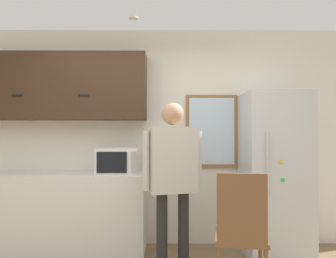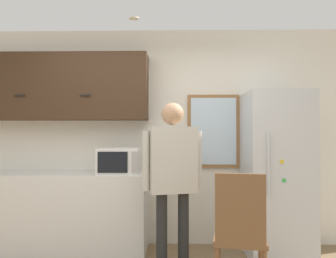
# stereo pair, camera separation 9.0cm
# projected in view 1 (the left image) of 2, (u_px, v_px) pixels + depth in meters

# --- Properties ---
(back_wall) EXTENTS (6.00, 0.06, 2.70)m
(back_wall) POSITION_uv_depth(u_px,v_px,m) (146.00, 136.00, 4.16)
(back_wall) COLOR silver
(back_wall) RESTS_ON ground_plane
(counter) EXTENTS (2.22, 0.60, 0.92)m
(counter) POSITION_uv_depth(u_px,v_px,m) (50.00, 213.00, 3.81)
(counter) COLOR silver
(counter) RESTS_ON ground_plane
(upper_cabinets) EXTENTS (2.22, 0.33, 0.81)m
(upper_cabinets) POSITION_uv_depth(u_px,v_px,m) (55.00, 87.00, 3.98)
(upper_cabinets) COLOR #3D2819
(microwave) EXTENTS (0.47, 0.39, 0.30)m
(microwave) POSITION_uv_depth(u_px,v_px,m) (118.00, 161.00, 3.75)
(microwave) COLOR white
(microwave) RESTS_ON counter
(person) EXTENTS (0.60, 0.33, 1.70)m
(person) POSITION_uv_depth(u_px,v_px,m) (173.00, 168.00, 3.28)
(person) COLOR black
(person) RESTS_ON ground_plane
(refrigerator) EXTENTS (0.69, 0.75, 1.85)m
(refrigerator) POSITION_uv_depth(u_px,v_px,m) (274.00, 173.00, 3.77)
(refrigerator) COLOR silver
(refrigerator) RESTS_ON ground_plane
(chair) EXTENTS (0.51, 0.51, 1.05)m
(chair) POSITION_uv_depth(u_px,v_px,m) (241.00, 228.00, 2.81)
(chair) COLOR brown
(chair) RESTS_ON ground_plane
(window) EXTENTS (0.65, 0.05, 0.91)m
(window) POSITION_uv_depth(u_px,v_px,m) (212.00, 131.00, 4.13)
(window) COLOR olive
(ceiling_light) EXTENTS (0.11, 0.11, 0.01)m
(ceiling_light) POSITION_uv_depth(u_px,v_px,m) (133.00, 18.00, 3.66)
(ceiling_light) COLOR white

